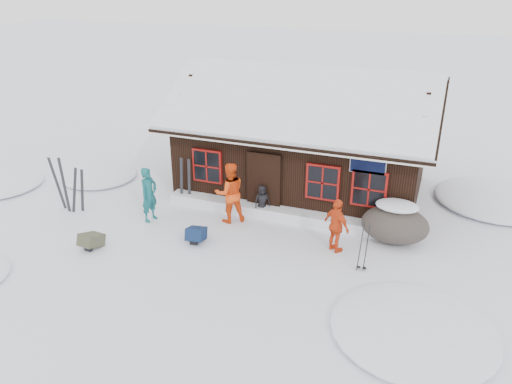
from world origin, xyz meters
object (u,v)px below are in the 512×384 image
ski_pair_left (78,191)px  ski_poles (363,248)px  skier_orange_left (230,193)px  boulder (395,223)px  skier_teal (149,195)px  skier_crouched (262,201)px  backpack_olive (92,242)px  backpack_blue (196,236)px  skier_orange_right (337,226)px

ski_pair_left → ski_poles: 9.22m
skier_orange_left → boulder: skier_orange_left is taller
skier_teal → skier_crouched: 3.55m
skier_orange_left → skier_crouched: bearing=-176.1°
skier_orange_left → backpack_olive: size_ratio=3.07×
skier_crouched → boulder: (4.16, -0.18, 0.05)m
skier_crouched → ski_poles: ski_poles is taller
skier_teal → backpack_olive: bearing=172.6°
ski_pair_left → backpack_blue: bearing=-19.3°
skier_teal → skier_crouched: size_ratio=1.68×
backpack_blue → skier_crouched: bearing=52.9°
skier_teal → ski_poles: bearing=-85.6°
ski_poles → backpack_blue: size_ratio=2.22×
skier_orange_right → ski_poles: size_ratio=1.11×
skier_teal → ski_poles: skier_teal is taller
skier_teal → boulder: bearing=-70.5°
skier_orange_right → skier_crouched: 3.03m
ski_pair_left → boulder: bearing=-4.1°
skier_orange_right → skier_crouched: (-2.70, 1.35, -0.27)m
skier_teal → skier_orange_right: (5.87, 0.20, -0.09)m
ski_pair_left → backpack_blue: (4.46, -0.43, -0.57)m
boulder → ski_poles: bearing=-106.9°
ski_pair_left → skier_orange_left: bearing=-0.4°
ski_poles → skier_orange_right: bearing=140.0°
boulder → ski_pair_left: ski_pair_left is taller
skier_orange_right → backpack_olive: size_ratio=2.50×
backpack_olive → skier_orange_left: bearing=50.5°
skier_orange_left → ski_poles: skier_orange_left is taller
boulder → backpack_blue: (-5.34, -2.11, -0.40)m
boulder → backpack_blue: bearing=-158.4°
ski_pair_left → backpack_olive: (1.85, -1.82, -0.57)m
skier_crouched → ski_pair_left: ski_pair_left is taller
boulder → ski_pair_left: (-9.80, -1.68, 0.17)m
ski_pair_left → backpack_olive: bearing=-58.4°
skier_teal → backpack_olive: size_ratio=2.78×
skier_orange_left → skier_crouched: size_ratio=1.85×
skier_orange_right → ski_poles: 1.15m
ski_pair_left → skier_crouched: bearing=4.4°
skier_teal → skier_orange_left: size_ratio=0.91×
skier_orange_right → boulder: bearing=-106.2°
ski_poles → backpack_blue: ski_poles is taller
skier_orange_right → boulder: skier_orange_right is taller
backpack_olive → ski_pair_left: bearing=141.0°
skier_crouched → skier_teal: bearing=165.0°
boulder → backpack_blue: 5.75m
ski_poles → backpack_blue: bearing=-177.6°
skier_teal → ski_poles: (6.75, -0.53, -0.20)m
skier_orange_left → backpack_olive: (-2.98, -2.98, -0.80)m
backpack_olive → backpack_blue: bearing=33.7°
backpack_blue → backpack_olive: (-2.61, -1.39, -0.00)m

